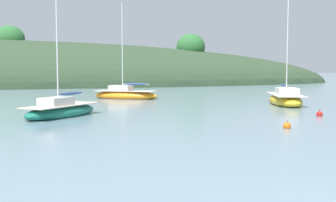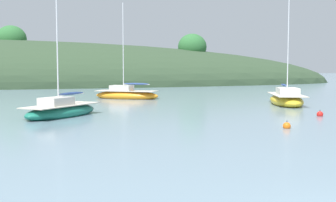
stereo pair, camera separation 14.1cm
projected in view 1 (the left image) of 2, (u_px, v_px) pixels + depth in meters
The scene contains 5 objects.
sailboat_black_sloop at pixel (61, 111), 29.54m from camera, with size 6.00×6.60×8.51m.
sailboat_teal_outer at pixel (125, 95), 46.29m from camera, with size 7.32×5.74×10.41m.
sailboat_red_portside at pixel (285, 99), 39.03m from camera, with size 4.99×8.19×9.63m.
mooring_buoy_outer at pixel (319, 114), 29.86m from camera, with size 0.44×0.44×0.54m.
mooring_buoy_channel at pixel (287, 126), 23.95m from camera, with size 0.44×0.44×0.54m.
Camera 1 is at (-6.67, -6.92, 3.39)m, focal length 46.33 mm.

